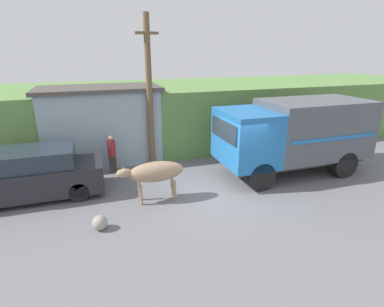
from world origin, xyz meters
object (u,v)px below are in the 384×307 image
pedestrian_on_hill (112,153)px  cargo_truck (295,133)px  parked_suv (36,174)px  brown_cow (155,172)px  roadside_rock (100,223)px  utility_pole (149,92)px

pedestrian_on_hill → cargo_truck: bearing=169.7°
pedestrian_on_hill → parked_suv: bearing=35.4°
brown_cow → roadside_rock: brown_cow is taller
roadside_rock → brown_cow: bearing=33.4°
utility_pole → roadside_rock: bearing=-118.2°
brown_cow → pedestrian_on_hill: bearing=103.8°
utility_pole → roadside_rock: (-2.41, -4.49, -2.98)m
cargo_truck → roadside_rock: (-7.67, -1.85, -1.48)m
pedestrian_on_hill → roadside_rock: size_ratio=3.77×
pedestrian_on_hill → utility_pole: bearing=-160.7°
pedestrian_on_hill → utility_pole: size_ratio=0.26×
cargo_truck → parked_suv: bearing=171.1°
brown_cow → utility_pole: utility_pole is taller
cargo_truck → utility_pole: 6.08m
cargo_truck → parked_suv: size_ratio=1.39×
pedestrian_on_hill → brown_cow: bearing=119.6°
cargo_truck → pedestrian_on_hill: 7.39m
utility_pole → roadside_rock: size_ratio=14.56×
brown_cow → pedestrian_on_hill: 3.15m
parked_suv → roadside_rock: size_ratio=10.35×
parked_suv → roadside_rock: 3.44m
brown_cow → parked_suv: 4.09m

